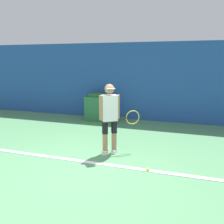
% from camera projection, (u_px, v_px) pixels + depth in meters
% --- Properties ---
extents(ground_plane, '(24.00, 24.00, 0.00)m').
position_uv_depth(ground_plane, '(77.00, 175.00, 4.21)').
color(ground_plane, '#518C5B').
extents(back_wall, '(24.00, 0.10, 2.77)m').
position_uv_depth(back_wall, '(127.00, 82.00, 7.97)').
color(back_wall, '#234C99').
rests_on(back_wall, ground_plane).
extents(court_baseline, '(21.60, 0.10, 0.01)m').
position_uv_depth(court_baseline, '(88.00, 162.00, 4.73)').
color(court_baseline, white).
rests_on(court_baseline, ground_plane).
extents(tennis_player, '(0.84, 0.59, 1.65)m').
position_uv_depth(tennis_player, '(110.00, 116.00, 5.01)').
color(tennis_player, '#A37556').
rests_on(tennis_player, ground_plane).
extents(tennis_ball, '(0.07, 0.07, 0.07)m').
position_uv_depth(tennis_ball, '(148.00, 169.00, 4.36)').
color(tennis_ball, '#D1E533').
rests_on(tennis_ball, ground_plane).
extents(covered_chair, '(0.95, 0.69, 0.99)m').
position_uv_depth(covered_chair, '(100.00, 107.00, 8.02)').
color(covered_chair, '#28663D').
rests_on(covered_chair, ground_plane).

